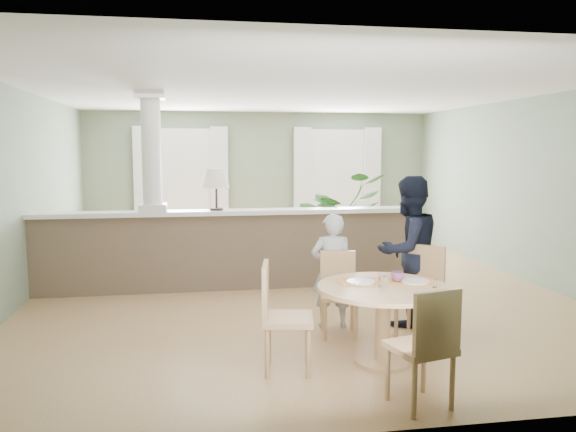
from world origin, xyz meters
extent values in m
plane|color=tan|center=(0.00, 0.00, 0.00)|extent=(8.00, 8.00, 0.00)
cube|color=gray|center=(0.00, 4.00, 1.35)|extent=(7.00, 0.02, 2.70)
cube|color=gray|center=(-3.50, 0.00, 1.35)|extent=(0.02, 8.00, 2.70)
cube|color=gray|center=(3.50, 0.00, 1.35)|extent=(0.02, 8.00, 2.70)
cube|color=gray|center=(0.00, -4.00, 1.35)|extent=(7.00, 0.02, 2.70)
cube|color=white|center=(0.00, 0.00, 2.70)|extent=(7.00, 8.00, 0.02)
cube|color=white|center=(-1.60, 3.97, 1.55)|extent=(1.10, 0.02, 1.50)
cube|color=white|center=(-1.60, 3.94, 1.55)|extent=(1.22, 0.04, 1.62)
cube|color=white|center=(1.60, 3.97, 1.55)|extent=(1.10, 0.02, 1.50)
cube|color=white|center=(1.60, 3.94, 1.55)|extent=(1.22, 0.04, 1.62)
cube|color=white|center=(-2.35, 3.88, 1.25)|extent=(0.35, 0.10, 2.30)
cube|color=white|center=(-0.85, 3.88, 1.25)|extent=(0.35, 0.10, 2.30)
cube|color=white|center=(0.85, 3.88, 1.25)|extent=(0.35, 0.10, 2.30)
cube|color=white|center=(2.35, 3.88, 1.25)|extent=(0.35, 0.10, 2.30)
cube|color=brown|center=(-0.90, 0.20, 0.53)|extent=(5.20, 0.22, 1.05)
cube|color=white|center=(-0.90, 0.20, 1.08)|extent=(5.32, 0.36, 0.06)
cube|color=white|center=(-1.90, 0.20, 1.16)|extent=(0.36, 0.36, 0.10)
cylinder|color=white|center=(-1.90, 0.20, 1.91)|extent=(0.26, 0.26, 1.39)
cube|color=white|center=(-1.90, 0.20, 2.65)|extent=(0.38, 0.38, 0.10)
cylinder|color=black|center=(-1.05, 0.20, 1.12)|extent=(0.18, 0.18, 0.03)
cylinder|color=black|center=(-1.05, 0.20, 1.28)|extent=(0.03, 0.03, 0.28)
cone|color=beige|center=(-1.05, 0.20, 1.55)|extent=(0.36, 0.36, 0.26)
imported|color=#805F46|center=(-0.84, 1.58, 0.44)|extent=(3.18, 1.69, 0.88)
imported|color=#34692A|center=(0.93, 1.21, 0.79)|extent=(1.82, 1.73, 1.58)
cylinder|color=tan|center=(0.31, -2.80, 0.02)|extent=(0.50, 0.50, 0.04)
cylinder|color=tan|center=(0.31, -2.80, 0.36)|extent=(0.13, 0.13, 0.64)
cylinder|color=tan|center=(0.31, -2.80, 0.70)|extent=(1.19, 1.19, 0.04)
cube|color=#C34A2C|center=(0.15, -2.62, 0.72)|extent=(0.43, 0.32, 0.01)
cube|color=#C34A2C|center=(0.62, -2.70, 0.72)|extent=(0.51, 0.44, 0.01)
cylinder|color=white|center=(0.15, -2.65, 0.73)|extent=(0.26, 0.26, 0.01)
cylinder|color=white|center=(0.64, -2.72, 0.73)|extent=(0.26, 0.26, 0.01)
cylinder|color=white|center=(0.29, -2.82, 0.77)|extent=(0.07, 0.07, 0.09)
cube|color=silver|center=(0.09, -2.69, 0.74)|extent=(0.02, 0.17, 0.00)
cube|color=silver|center=(-0.03, -2.65, 0.73)|extent=(0.02, 0.21, 0.00)
cylinder|color=white|center=(0.74, -2.93, 0.75)|extent=(0.04, 0.04, 0.07)
cylinder|color=silver|center=(0.74, -2.93, 0.80)|extent=(0.04, 0.04, 0.01)
imported|color=#2447AA|center=(0.49, -2.66, 0.77)|extent=(0.12, 0.12, 0.09)
cube|color=tan|center=(0.12, -1.97, 0.42)|extent=(0.45, 0.45, 0.05)
cylinder|color=tan|center=(-0.06, -2.10, 0.20)|extent=(0.04, 0.04, 0.40)
cylinder|color=tan|center=(0.26, -2.15, 0.20)|extent=(0.04, 0.04, 0.40)
cylinder|color=tan|center=(-0.01, -1.79, 0.20)|extent=(0.04, 0.04, 0.40)
cylinder|color=tan|center=(0.30, -1.84, 0.20)|extent=(0.04, 0.04, 0.40)
cube|color=tan|center=(0.15, -1.79, 0.65)|extent=(0.37, 0.09, 0.43)
cube|color=tan|center=(0.93, -2.14, 0.45)|extent=(0.60, 0.60, 0.05)
cylinder|color=tan|center=(0.69, -2.14, 0.22)|extent=(0.04, 0.04, 0.43)
cylinder|color=tan|center=(0.93, -2.38, 0.22)|extent=(0.04, 0.04, 0.43)
cylinder|color=tan|center=(0.92, -1.90, 0.22)|extent=(0.04, 0.04, 0.43)
cylinder|color=tan|center=(1.17, -2.13, 0.22)|extent=(0.04, 0.04, 0.43)
cube|color=tan|center=(1.06, -2.00, 0.70)|extent=(0.32, 0.31, 0.46)
cube|color=tan|center=(0.31, -3.65, 0.45)|extent=(0.51, 0.51, 0.05)
cylinder|color=tan|center=(0.43, -3.44, 0.22)|extent=(0.04, 0.04, 0.43)
cylinder|color=tan|center=(0.10, -3.53, 0.22)|extent=(0.04, 0.04, 0.43)
cylinder|color=tan|center=(0.52, -3.77, 0.22)|extent=(0.04, 0.04, 0.43)
cylinder|color=tan|center=(0.19, -3.86, 0.22)|extent=(0.04, 0.04, 0.43)
cube|color=tan|center=(0.36, -3.83, 0.70)|extent=(0.40, 0.14, 0.46)
cube|color=tan|center=(-0.56, -2.82, 0.46)|extent=(0.50, 0.50, 0.05)
cylinder|color=tan|center=(-0.42, -3.02, 0.22)|extent=(0.04, 0.04, 0.44)
cylinder|color=tan|center=(-0.36, -2.68, 0.22)|extent=(0.04, 0.04, 0.44)
cylinder|color=tan|center=(-0.76, -2.96, 0.22)|extent=(0.04, 0.04, 0.44)
cylinder|color=tan|center=(-0.70, -2.62, 0.22)|extent=(0.04, 0.04, 0.44)
cube|color=tan|center=(-0.75, -2.79, 0.72)|extent=(0.11, 0.41, 0.47)
imported|color=#ADADB3|center=(0.12, -1.67, 0.63)|extent=(0.49, 0.36, 1.25)
imported|color=black|center=(0.97, -1.71, 0.82)|extent=(0.98, 0.88, 1.65)
camera|label=1|loc=(-1.33, -7.50, 1.93)|focal=35.00mm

